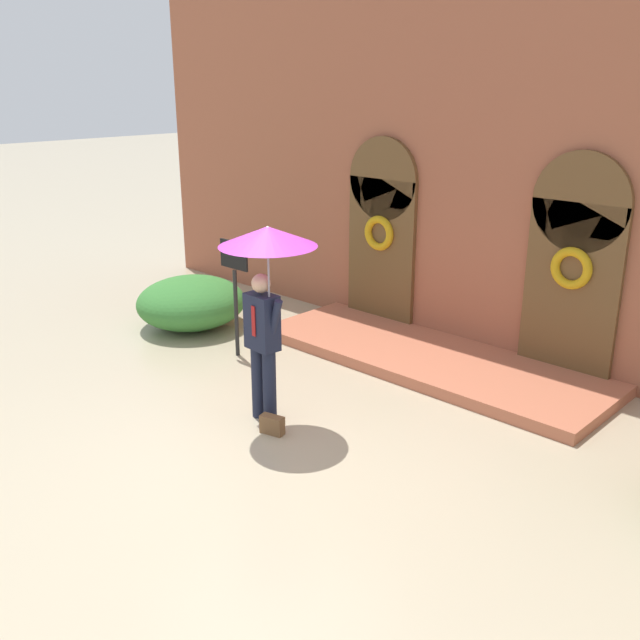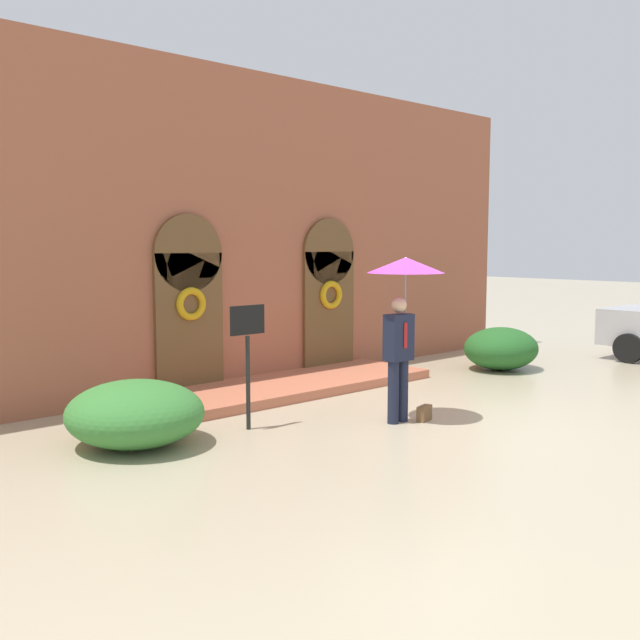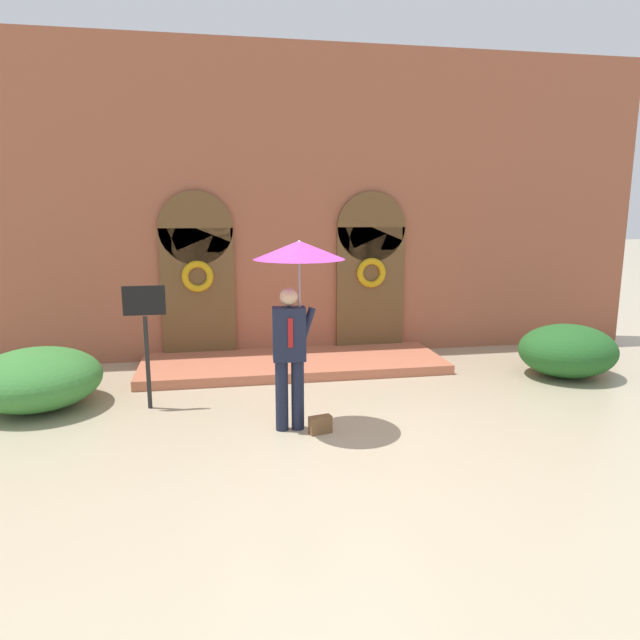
{
  "view_description": "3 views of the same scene",
  "coord_description": "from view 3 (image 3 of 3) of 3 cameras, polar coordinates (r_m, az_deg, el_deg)",
  "views": [
    {
      "loc": [
        5.39,
        -4.89,
        3.89
      ],
      "look_at": [
        -0.35,
        1.16,
        1.05
      ],
      "focal_mm": 40.0,
      "sensor_mm": 36.0,
      "label": 1
    },
    {
      "loc": [
        -7.95,
        -6.42,
        2.54
      ],
      "look_at": [
        -0.56,
        1.77,
        1.37
      ],
      "focal_mm": 40.0,
      "sensor_mm": 36.0,
      "label": 2
    },
    {
      "loc": [
        -1.27,
        -6.49,
        2.73
      ],
      "look_at": [
        0.16,
        1.32,
        1.18
      ],
      "focal_mm": 32.0,
      "sensor_mm": 36.0,
      "label": 3
    }
  ],
  "objects": [
    {
      "name": "handbag",
      "position": [
        7.16,
        0.03,
        -10.43
      ],
      "size": [
        0.3,
        0.19,
        0.22
      ],
      "primitive_type": "cube",
      "rotation": [
        0.0,
        0.0,
        0.25
      ],
      "color": "brown",
      "rests_on": "ground"
    },
    {
      "name": "building_facade",
      "position": [
        10.72,
        -3.62,
        10.75
      ],
      "size": [
        14.0,
        2.3,
        5.6
      ],
      "color": "#9E563D",
      "rests_on": "ground"
    },
    {
      "name": "shrub_right",
      "position": [
        10.27,
        23.52,
        -2.82
      ],
      "size": [
        1.6,
        1.43,
        0.86
      ],
      "primitive_type": "ellipsoid",
      "color": "#235B23",
      "rests_on": "ground"
    },
    {
      "name": "person_with_umbrella",
      "position": [
        6.87,
        -2.35,
        4.19
      ],
      "size": [
        1.1,
        1.1,
        2.36
      ],
      "color": "#191E33",
      "rests_on": "ground"
    },
    {
      "name": "sign_post",
      "position": [
        8.09,
        -17.05,
        -0.62
      ],
      "size": [
        0.56,
        0.06,
        1.72
      ],
      "color": "black",
      "rests_on": "ground"
    },
    {
      "name": "shrub_left",
      "position": [
        8.88,
        -26.43,
        -5.27
      ],
      "size": [
        1.72,
        1.78,
        0.83
      ],
      "primitive_type": "ellipsoid",
      "color": "#387A33",
      "rests_on": "ground"
    },
    {
      "name": "ground_plane",
      "position": [
        7.15,
        0.67,
        -11.4
      ],
      "size": [
        80.0,
        80.0,
        0.0
      ],
      "primitive_type": "plane",
      "color": "tan"
    }
  ]
}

